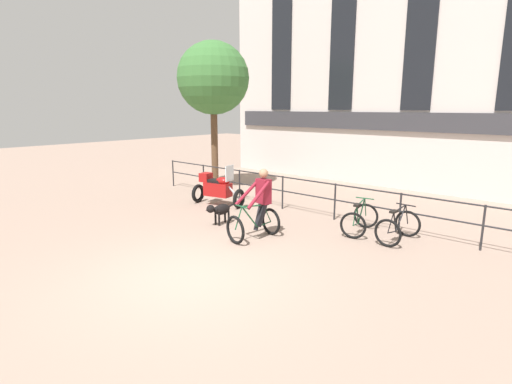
% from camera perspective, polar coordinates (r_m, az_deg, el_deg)
% --- Properties ---
extents(ground_plane, '(60.00, 60.00, 0.00)m').
position_cam_1_polar(ground_plane, '(7.85, -9.23, -11.73)').
color(ground_plane, gray).
extents(canal_railing, '(15.05, 0.05, 1.05)m').
position_cam_1_polar(canal_railing, '(11.45, 11.24, -0.48)').
color(canal_railing, '#232326').
rests_on(canal_railing, ground_plane).
extents(building_facade, '(18.00, 0.72, 11.22)m').
position_cam_1_polar(building_facade, '(16.63, 22.86, 19.58)').
color(building_facade, beige).
rests_on(building_facade, ground_plane).
extents(cyclist_with_bike, '(0.86, 1.26, 1.70)m').
position_cam_1_polar(cyclist_with_bike, '(9.64, 0.29, -2.26)').
color(cyclist_with_bike, black).
rests_on(cyclist_with_bike, ground_plane).
extents(dog, '(0.30, 0.95, 0.60)m').
position_cam_1_polar(dog, '(10.88, -5.26, -2.56)').
color(dog, black).
rests_on(dog, ground_plane).
extents(parked_motorcycle, '(1.83, 0.97, 1.35)m').
position_cam_1_polar(parked_motorcycle, '(13.01, -5.54, 0.52)').
color(parked_motorcycle, black).
rests_on(parked_motorcycle, ground_plane).
extents(parked_bicycle_near_lamp, '(0.84, 1.21, 0.86)m').
position_cam_1_polar(parked_bicycle_near_lamp, '(10.46, 14.60, -3.81)').
color(parked_bicycle_near_lamp, black).
rests_on(parked_bicycle_near_lamp, ground_plane).
extents(parked_bicycle_mid_left, '(0.71, 1.14, 0.86)m').
position_cam_1_polar(parked_bicycle_mid_left, '(10.07, 19.63, -4.75)').
color(parked_bicycle_mid_left, black).
rests_on(parked_bicycle_mid_left, ground_plane).
extents(tree_canalside_left, '(2.71, 2.71, 5.57)m').
position_cam_1_polar(tree_canalside_left, '(15.63, -6.15, 15.78)').
color(tree_canalside_left, brown).
rests_on(tree_canalside_left, ground_plane).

